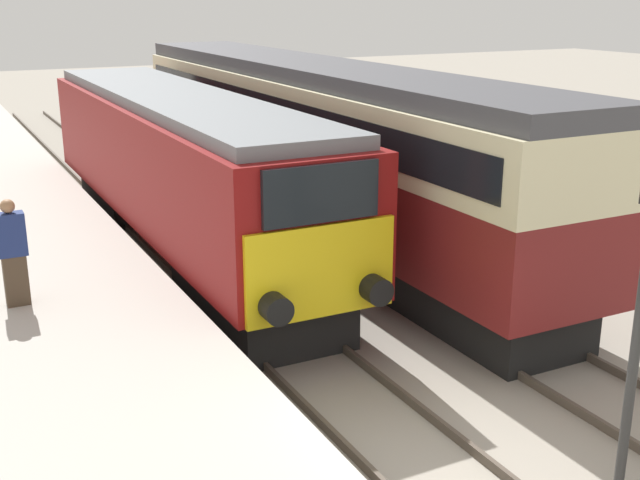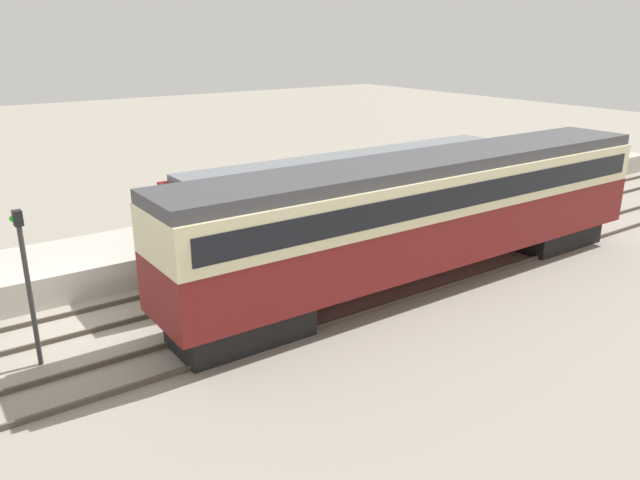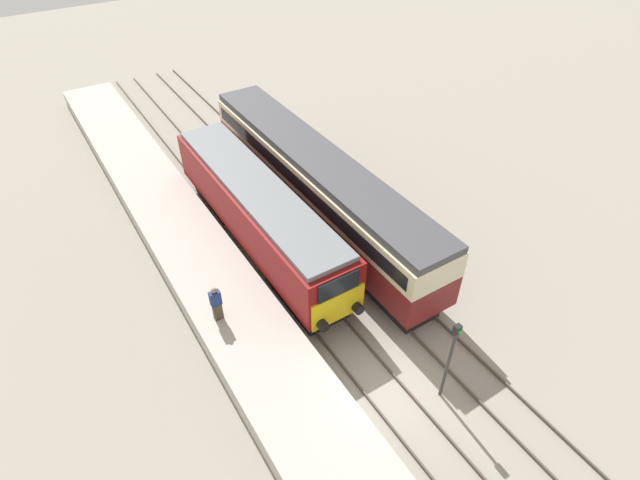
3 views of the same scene
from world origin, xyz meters
The scene contains 8 objects.
ground_plane centered at (0.00, 0.00, 0.00)m, with size 120.00×120.00×0.00m, color gray.
platform_left centered at (-3.30, 8.00, 0.49)m, with size 3.50×50.00×0.98m.
rails_near_track centered at (0.00, 5.00, 0.07)m, with size 1.51×60.00×0.14m.
rails_far_track centered at (3.40, 5.00, 0.07)m, with size 1.50×60.00×0.14m.
locomotive centered at (0.00, 10.26, 2.06)m, with size 2.70×14.29×3.66m.
passenger_carriage centered at (3.40, 10.35, 2.53)m, with size 2.75×17.92×4.20m.
person_on_platform centered at (-4.07, 6.00, 1.85)m, with size 0.44×0.26×1.73m.
signal_post centered at (1.70, -1.11, 2.35)m, with size 0.24×0.28×3.96m.
Camera 2 is at (16.84, -3.35, 7.84)m, focal length 35.00 mm.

